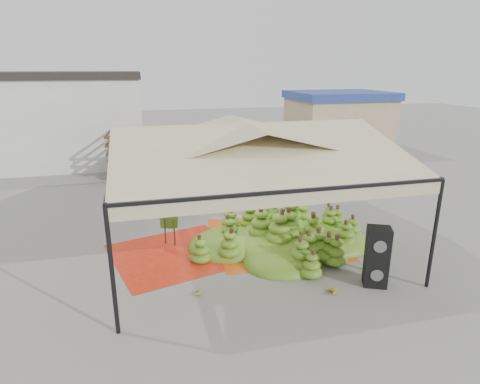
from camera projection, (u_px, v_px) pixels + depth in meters
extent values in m
plane|color=slate|center=(245.00, 242.00, 13.58)|extent=(90.00, 90.00, 0.00)
cylinder|color=black|center=(112.00, 272.00, 8.49)|extent=(0.10, 0.10, 3.00)
cylinder|color=black|center=(434.00, 235.00, 10.37)|extent=(0.10, 0.10, 3.00)
cylinder|color=black|center=(122.00, 177.00, 15.89)|extent=(0.10, 0.10, 3.00)
cylinder|color=black|center=(309.00, 165.00, 17.77)|extent=(0.10, 0.10, 3.00)
pyramid|color=#BFB687|center=(246.00, 139.00, 12.53)|extent=(8.00, 8.00, 1.00)
cube|color=black|center=(246.00, 155.00, 12.68)|extent=(8.00, 8.00, 0.08)
cube|color=#BFB687|center=(246.00, 161.00, 12.74)|extent=(8.00, 8.00, 0.36)
cube|color=silver|center=(19.00, 124.00, 23.43)|extent=(14.00, 6.00, 5.00)
cube|color=black|center=(11.00, 76.00, 22.63)|extent=(14.30, 6.30, 0.40)
cube|color=tan|center=(337.00, 126.00, 27.42)|extent=(6.00, 5.00, 3.60)
cube|color=navy|center=(339.00, 95.00, 26.80)|extent=(6.30, 5.30, 0.50)
cube|color=red|center=(175.00, 254.00, 12.68)|extent=(4.51, 4.39, 0.01)
cube|color=#E65415|center=(275.00, 238.00, 13.83)|extent=(4.33, 4.52, 0.01)
ellipsoid|color=#3B6F17|center=(285.00, 227.00, 13.09)|extent=(7.62, 6.95, 1.34)
ellipsoid|color=#ADAA22|center=(238.00, 257.00, 12.30)|extent=(0.46, 0.40, 0.19)
ellipsoid|color=#B29323|center=(330.00, 290.00, 10.43)|extent=(0.48, 0.40, 0.21)
ellipsoid|color=maroon|center=(289.00, 261.00, 12.03)|extent=(0.59, 0.56, 0.21)
ellipsoid|color=#582914|center=(350.00, 243.00, 13.23)|extent=(0.63, 0.59, 0.23)
ellipsoid|color=#4F7017|center=(195.00, 292.00, 10.40)|extent=(0.48, 0.43, 0.18)
ellipsoid|color=#497E1A|center=(173.00, 164.00, 13.17)|extent=(0.24, 0.24, 0.20)
ellipsoid|color=#497E1A|center=(217.00, 161.00, 13.52)|extent=(0.24, 0.24, 0.20)
ellipsoid|color=#497E1A|center=(260.00, 159.00, 13.87)|extent=(0.24, 0.24, 0.20)
ellipsoid|color=#497E1A|center=(300.00, 157.00, 14.22)|extent=(0.24, 0.24, 0.20)
cube|color=black|center=(375.00, 271.00, 10.80)|extent=(0.76, 0.72, 0.83)
cube|color=black|center=(379.00, 242.00, 10.56)|extent=(0.76, 0.72, 0.83)
imported|color=gray|center=(265.00, 183.00, 17.26)|extent=(0.73, 0.55, 1.80)
cube|color=#523B1B|center=(162.00, 154.00, 21.69)|extent=(5.57, 2.85, 0.13)
cube|color=silver|center=(227.00, 150.00, 22.27)|extent=(2.11, 2.51, 2.49)
cylinder|color=black|center=(124.00, 173.00, 20.54)|extent=(0.99, 0.39, 0.97)
cylinder|color=black|center=(128.00, 163.00, 22.57)|extent=(0.99, 0.39, 0.97)
cylinder|color=black|center=(192.00, 170.00, 21.13)|extent=(0.99, 0.39, 0.97)
cylinder|color=black|center=(189.00, 161.00, 23.16)|extent=(0.99, 0.39, 0.97)
cylinder|color=black|center=(226.00, 168.00, 21.44)|extent=(0.99, 0.39, 0.97)
cylinder|color=black|center=(221.00, 159.00, 23.47)|extent=(0.99, 0.39, 0.97)
ellipsoid|color=#4A831B|center=(161.00, 145.00, 21.53)|extent=(4.45, 2.24, 0.76)
cube|color=#CFCE17|center=(171.00, 136.00, 21.50)|extent=(2.31, 2.30, 0.27)
cube|color=#4B3419|center=(275.00, 152.00, 23.48)|extent=(4.64, 2.90, 0.10)
cube|color=white|center=(323.00, 150.00, 23.51)|extent=(1.93, 2.19, 1.98)
cylinder|color=black|center=(249.00, 164.00, 22.78)|extent=(0.81, 0.43, 0.77)
cylinder|color=black|center=(248.00, 157.00, 24.42)|extent=(0.81, 0.43, 0.77)
cylinder|color=black|center=(297.00, 164.00, 22.84)|extent=(0.81, 0.43, 0.77)
cylinder|color=black|center=(293.00, 157.00, 24.48)|extent=(0.81, 0.43, 0.77)
cylinder|color=black|center=(323.00, 164.00, 22.87)|extent=(0.81, 0.43, 0.77)
cylinder|color=black|center=(316.00, 157.00, 24.51)|extent=(0.81, 0.43, 0.77)
ellipsoid|color=#5B811B|center=(275.00, 145.00, 23.35)|extent=(3.70, 2.28, 0.60)
cube|color=yellow|center=(282.00, 139.00, 23.26)|extent=(2.06, 2.06, 0.21)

